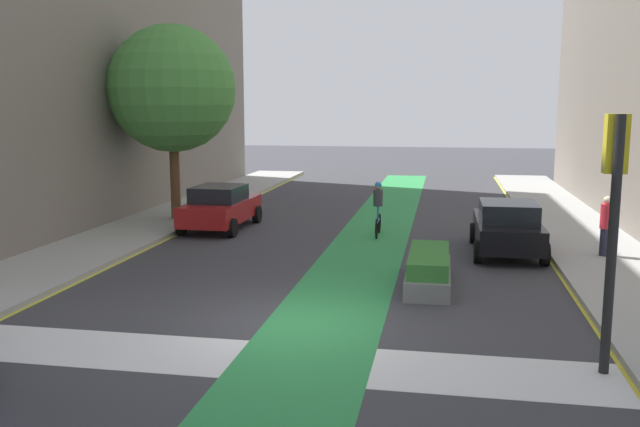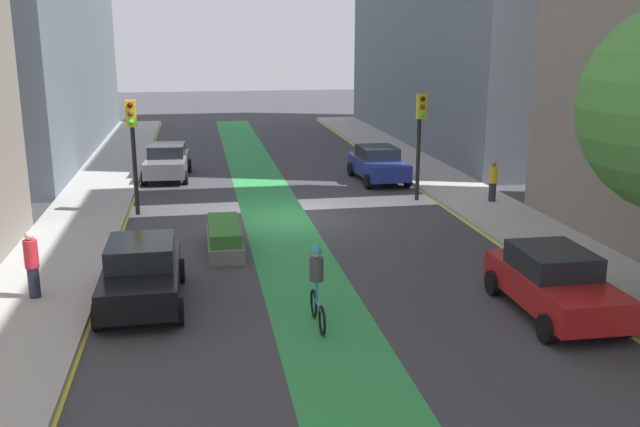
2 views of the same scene
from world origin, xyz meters
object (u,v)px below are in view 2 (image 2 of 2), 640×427
traffic_signal_near_left (420,127)px  car_black_right_far (142,272)px  car_red_left_far (554,282)px  car_blue_left_near (378,164)px  car_grey_right_near (167,161)px  cyclist_in_lane (317,284)px  pedestrian_sidewalk_right_a (32,264)px  median_planter (225,237)px  pedestrian_sidewalk_left_a (493,181)px  traffic_signal_near_right (132,135)px

traffic_signal_near_left → car_black_right_far: size_ratio=1.01×
car_red_left_far → car_blue_left_near: same height
car_grey_right_near → cyclist_in_lane: size_ratio=2.31×
car_red_left_far → car_blue_left_near: size_ratio=0.99×
car_blue_left_near → pedestrian_sidewalk_right_a: size_ratio=2.50×
car_grey_right_near → cyclist_in_lane: cyclist_in_lane is taller
car_grey_right_near → car_blue_left_near: bearing=166.3°
car_black_right_far → car_blue_left_near: same height
median_planter → car_black_right_far: bearing=62.0°
traffic_signal_near_left → pedestrian_sidewalk_left_a: bearing=156.1°
pedestrian_sidewalk_right_a → pedestrian_sidewalk_left_a: (-15.44, -7.83, -0.06)m
traffic_signal_near_right → car_black_right_far: 9.34m
car_black_right_far → car_blue_left_near: (-9.55, -13.57, 0.00)m
traffic_signal_near_right → car_blue_left_near: size_ratio=0.99×
traffic_signal_near_right → median_planter: size_ratio=1.31×
pedestrian_sidewalk_right_a → pedestrian_sidewalk_left_a: size_ratio=1.07×
traffic_signal_near_right → pedestrian_sidewalk_left_a: (-13.59, 0.74, -2.01)m
traffic_signal_near_right → car_red_left_far: traffic_signal_near_right is taller
pedestrian_sidewalk_right_a → car_blue_left_near: bearing=-133.0°
traffic_signal_near_right → pedestrian_sidewalk_left_a: size_ratio=2.65×
pedestrian_sidewalk_left_a → car_blue_left_near: bearing=-58.4°
traffic_signal_near_left → car_blue_left_near: 4.67m
car_blue_left_near → median_planter: size_ratio=1.31×
traffic_signal_near_left → car_red_left_far: 12.08m
car_red_left_far → traffic_signal_near_left: bearing=-92.1°
cyclist_in_lane → pedestrian_sidewalk_right_a: 7.15m
car_black_right_far → car_blue_left_near: size_ratio=0.99×
car_grey_right_near → pedestrian_sidewalk_left_a: 14.81m
pedestrian_sidewalk_right_a → median_planter: pedestrian_sidewalk_right_a is taller
car_grey_right_near → car_black_right_far: bearing=89.7°
traffic_signal_near_right → car_grey_right_near: 7.23m
car_red_left_far → pedestrian_sidewalk_left_a: pedestrian_sidewalk_left_a is taller
cyclist_in_lane → median_planter: bearing=-73.3°
traffic_signal_near_left → pedestrian_sidewalk_right_a: (12.79, 9.01, -1.97)m
pedestrian_sidewalk_left_a → car_grey_right_near: bearing=-30.8°
traffic_signal_near_right → traffic_signal_near_left: 10.95m
traffic_signal_near_right → car_black_right_far: traffic_signal_near_right is taller
car_blue_left_near → car_black_right_far: bearing=54.9°
traffic_signal_near_right → pedestrian_sidewalk_left_a: 13.76m
pedestrian_sidewalk_left_a → median_planter: (10.60, 4.18, -0.56)m
traffic_signal_near_right → car_red_left_far: (-10.50, 11.43, -2.17)m
traffic_signal_near_left → pedestrian_sidewalk_right_a: bearing=35.2°
median_planter → car_blue_left_near: bearing=-127.9°
traffic_signal_near_right → car_grey_right_near: traffic_signal_near_right is taller
car_black_right_far → cyclist_in_lane: size_ratio=2.27×
cyclist_in_lane → pedestrian_sidewalk_right_a: (6.69, -2.52, 0.05)m
traffic_signal_near_right → pedestrian_sidewalk_left_a: traffic_signal_near_right is taller
traffic_signal_near_left → car_grey_right_near: size_ratio=0.99×
cyclist_in_lane → car_grey_right_near: bearing=-77.5°
car_black_right_far → car_grey_right_near: (-0.07, -15.89, 0.00)m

